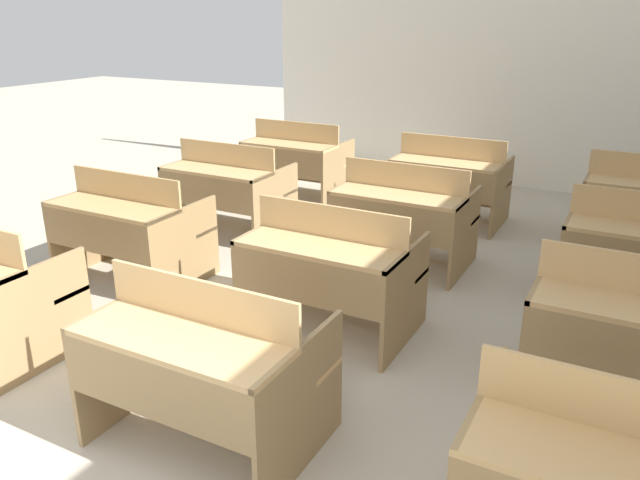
# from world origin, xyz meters

# --- Properties ---
(wall_back) EXTENTS (6.23, 0.06, 2.96)m
(wall_back) POSITION_xyz_m (0.00, 7.24, 1.48)
(wall_back) COLOR white
(wall_back) RESTS_ON ground_plane
(bench_front_center) EXTENTS (1.08, 0.79, 0.88)m
(bench_front_center) POSITION_xyz_m (-0.10, 1.47, 0.45)
(bench_front_center) COLOR #987A4F
(bench_front_center) RESTS_ON ground_plane
(bench_second_left) EXTENTS (1.08, 0.79, 0.88)m
(bench_second_left) POSITION_xyz_m (-1.91, 2.82, 0.45)
(bench_second_left) COLOR olive
(bench_second_left) RESTS_ON ground_plane
(bench_second_center) EXTENTS (1.08, 0.79, 0.88)m
(bench_second_center) POSITION_xyz_m (-0.10, 2.81, 0.45)
(bench_second_center) COLOR #97794E
(bench_second_center) RESTS_ON ground_plane
(bench_second_right) EXTENTS (1.08, 0.79, 0.88)m
(bench_second_right) POSITION_xyz_m (1.75, 2.79, 0.45)
(bench_second_right) COLOR #94764B
(bench_second_right) RESTS_ON ground_plane
(bench_third_left) EXTENTS (1.08, 0.79, 0.88)m
(bench_third_left) POSITION_xyz_m (-1.90, 4.13, 0.45)
(bench_third_left) COLOR #98794F
(bench_third_left) RESTS_ON ground_plane
(bench_third_center) EXTENTS (1.08, 0.79, 0.88)m
(bench_third_center) POSITION_xyz_m (-0.09, 4.14, 0.45)
(bench_third_center) COLOR #98794F
(bench_third_center) RESTS_ON ground_plane
(bench_back_left) EXTENTS (1.08, 0.79, 0.88)m
(bench_back_left) POSITION_xyz_m (-1.92, 5.50, 0.45)
(bench_back_left) COLOR #97784E
(bench_back_left) RESTS_ON ground_plane
(bench_back_center) EXTENTS (1.08, 0.79, 0.88)m
(bench_back_center) POSITION_xyz_m (-0.09, 5.46, 0.45)
(bench_back_center) COLOR #987A50
(bench_back_center) RESTS_ON ground_plane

